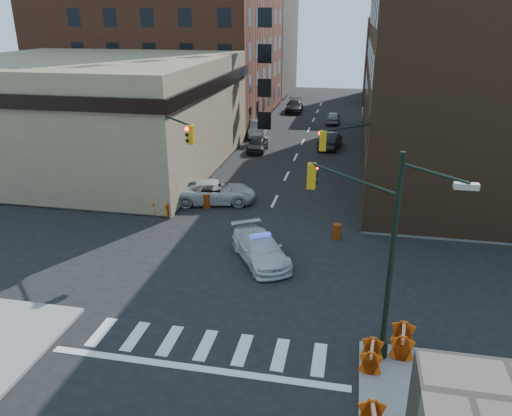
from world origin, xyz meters
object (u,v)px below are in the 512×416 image
at_px(parked_car_wnear, 258,144).
at_px(police_car, 260,248).
at_px(barrel_road, 337,231).
at_px(barricade_nw_a, 163,208).
at_px(parked_car_enear, 330,140).
at_px(barrel_bank, 207,201).
at_px(barricade_se_a, 402,341).
at_px(pickup, 215,192).
at_px(parked_car_wfar, 258,129).
at_px(pedestrian_a, 140,195).
at_px(pedestrian_b, 117,183).

bearing_deg(parked_car_wnear, police_car, -79.04).
bearing_deg(barrel_road, barricade_nw_a, 173.80).
bearing_deg(parked_car_enear, parked_car_wnear, 28.59).
distance_m(barrel_bank, barricade_se_a, 18.20).
bearing_deg(barrel_bank, barrel_road, -20.77).
xyz_separation_m(pickup, parked_car_wfar, (-1.06, 20.77, 0.02)).
relative_size(parked_car_wfar, parked_car_enear, 1.00).
xyz_separation_m(parked_car_enear, barrel_bank, (-7.20, -18.21, -0.29)).
bearing_deg(pedestrian_a, pickup, 38.88).
bearing_deg(parked_car_wfar, parked_car_enear, -30.25).
bearing_deg(parked_car_enear, parked_car_wfar, -17.80).
bearing_deg(barrel_bank, parked_car_wnear, 88.29).
relative_size(pickup, barricade_se_a, 4.15).
distance_m(pickup, barrel_road, 9.71).
distance_m(pedestrian_b, barricade_nw_a, 5.87).
bearing_deg(parked_car_wnear, barricade_nw_a, -99.45).
xyz_separation_m(parked_car_wfar, pedestrian_b, (-6.38, -20.71, 0.13)).
bearing_deg(parked_car_wfar, barrel_road, -74.53).
distance_m(barrel_road, barricade_nw_a, 11.28).
distance_m(police_car, pickup, 9.44).
bearing_deg(barrel_road, pedestrian_b, 164.16).
distance_m(parked_car_wfar, parked_car_enear, 8.77).
relative_size(pedestrian_b, barricade_nw_a, 1.24).
distance_m(barricade_se_a, barricade_nw_a, 18.35).
height_order(police_car, pickup, pickup).
bearing_deg(barricade_nw_a, parked_car_wnear, 94.80).
bearing_deg(pedestrian_b, pedestrian_a, -48.98).
xyz_separation_m(police_car, pedestrian_a, (-9.37, 5.88, 0.27)).
height_order(parked_car_enear, barrel_bank, parked_car_enear).
xyz_separation_m(pickup, parked_car_wnear, (0.16, 14.43, -0.09)).
distance_m(parked_car_wnear, barricade_se_a, 31.46).
xyz_separation_m(parked_car_wfar, barricade_nw_a, (-1.55, -24.04, -0.18)).
xyz_separation_m(pedestrian_a, barricade_nw_a, (2.00, -0.99, -0.38)).
height_order(parked_car_wnear, barricade_nw_a, parked_car_wnear).
bearing_deg(barricade_nw_a, parked_car_enear, 78.68).
bearing_deg(pedestrian_a, police_car, -19.50).
xyz_separation_m(parked_car_wfar, barricade_se_a, (12.64, -35.66, -0.14)).
xyz_separation_m(parked_car_wnear, parked_car_wfar, (-1.23, 6.34, 0.11)).
relative_size(parked_car_enear, barrel_bank, 4.81).
relative_size(barrel_road, barricade_nw_a, 0.74).
xyz_separation_m(pedestrian_a, pedestrian_b, (-2.83, 2.34, -0.07)).
distance_m(barrel_road, barrel_bank, 9.52).
xyz_separation_m(barrel_road, barricade_se_a, (2.98, -10.40, 0.20)).
distance_m(parked_car_wnear, parked_car_wfar, 6.46).
bearing_deg(pedestrian_b, parked_car_wfar, 63.48).
bearing_deg(police_car, barrel_bank, 94.69).
height_order(parked_car_wnear, pedestrian_a, pedestrian_a).
distance_m(parked_car_wnear, barrel_road, 20.71).
distance_m(parked_car_enear, pedestrian_b, 22.26).
bearing_deg(barrel_bank, pedestrian_a, -164.89).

